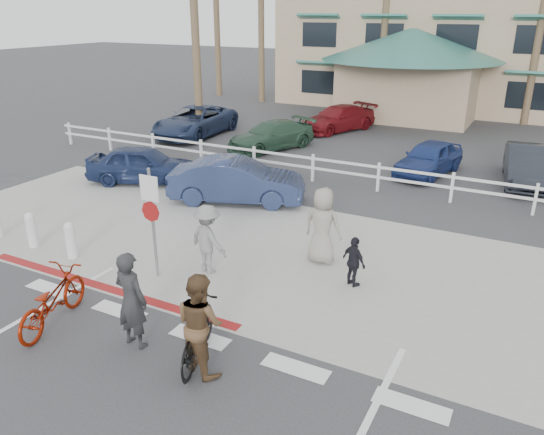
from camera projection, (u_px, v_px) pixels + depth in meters
The scene contains 26 objects.
ground at pixel (181, 355), 9.51m from camera, with size 140.00×140.00×0.00m, color #333335.
bike_path at pixel (99, 427), 7.86m from camera, with size 12.00×16.00×0.01m, color #333335.
sidewalk_plaza at pixel (290, 257), 13.22m from camera, with size 22.00×7.00×0.01m, color gray.
cross_street at pixel (346, 208), 16.51m from camera, with size 40.00×5.00×0.01m, color #333335.
parking_lot at pixel (418, 143), 24.34m from camera, with size 50.00×16.00×0.01m, color #333335.
curb_red at pixel (104, 287), 11.79m from camera, with size 7.00×0.25×0.02m, color maroon.
rail_fence at pixel (381, 178), 17.76m from camera, with size 29.40×0.16×1.00m, color silver, non-canonical shape.
building at pixel (511, 11), 32.11m from camera, with size 28.00×16.00×11.30m, color tan, non-canonical shape.
sign_post at pixel (153, 218), 11.78m from camera, with size 0.50×0.10×2.90m, color gray, non-canonical shape.
bollard_0 at pixel (71, 240), 13.06m from camera, with size 0.26×0.26×0.95m, color silver, non-canonical shape.
bollard_1 at pixel (32, 230), 13.66m from camera, with size 0.26×0.26×0.95m, color silver, non-canonical shape.
palm_10 at pixel (194, 3), 23.97m from camera, with size 4.00×4.00×12.00m, color black, non-canonical shape.
bike_red at pixel (52, 300), 10.24m from camera, with size 0.72×2.06×1.08m, color maroon.
rider_red at pixel (131, 300), 9.47m from camera, with size 0.68×0.45×1.87m, color #252627.
bike_black at pixel (198, 332), 9.20m from camera, with size 0.53×1.89×1.13m, color black.
rider_black at pixel (200, 323), 8.82m from camera, with size 0.89×0.69×1.82m, color brown.
pedestrian_a at pixel (208, 239), 12.21m from camera, with size 1.07×0.62×1.66m, color gray.
pedestrian_child at pixel (354, 262), 11.67m from camera, with size 0.69×0.29×1.18m, color black.
pedestrian_b at pixel (323, 226), 12.69m from camera, with size 0.92×0.60×1.89m, color gray.
car_white_sedan at pixel (237, 181), 16.79m from camera, with size 1.48×4.25×1.40m, color #1F2B4C.
car_red_compact at pixel (143, 164), 18.70m from camera, with size 1.56×3.88×1.32m, color #1A264C.
lot_car_0 at pixel (195, 121), 25.60m from camera, with size 2.33×5.06×1.41m, color #1F2B4B.
lot_car_1 at pixel (271, 136), 23.19m from camera, with size 1.69×4.16×1.21m, color #2A4B36.
lot_car_2 at pixel (429, 158), 19.62m from camera, with size 1.47×3.66×1.25m, color navy.
lot_car_3 at pixel (528, 165), 18.55m from camera, with size 1.41×4.04×1.33m, color black.
lot_car_4 at pixel (338, 118), 26.65m from camera, with size 1.75×4.30×1.25m, color maroon.
Camera 1 is at (5.13, -6.27, 5.80)m, focal length 35.00 mm.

